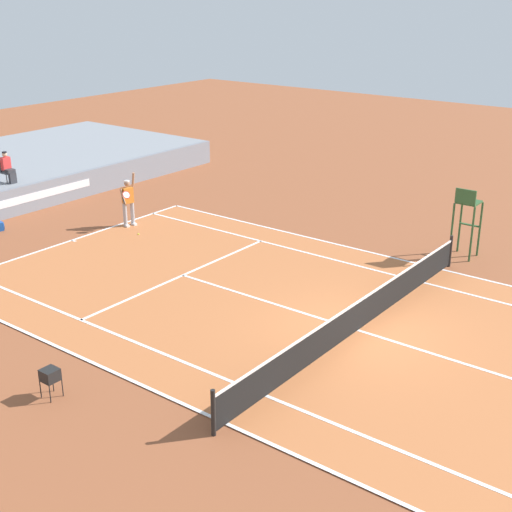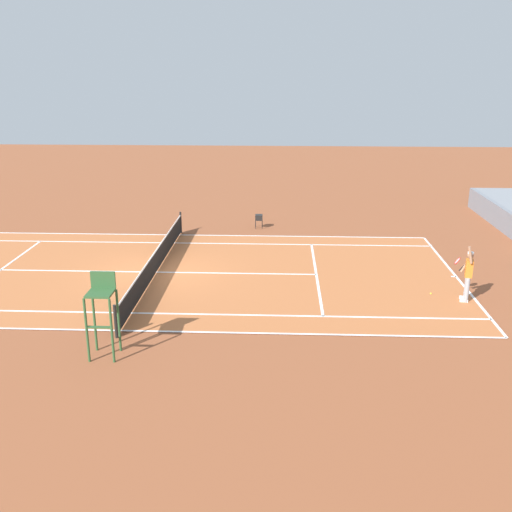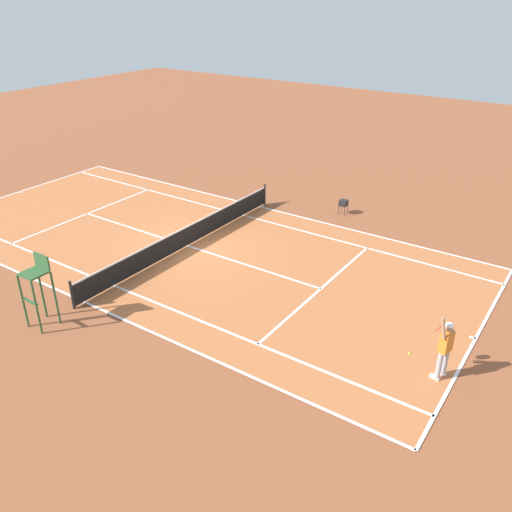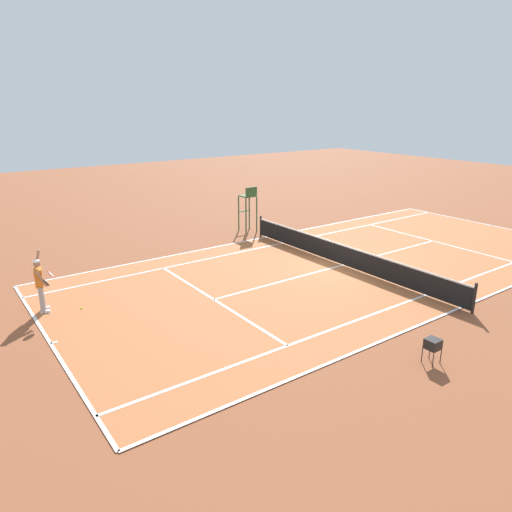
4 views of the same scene
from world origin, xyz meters
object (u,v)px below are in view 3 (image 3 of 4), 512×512
(tennis_player, at_px, (444,348))
(umpire_chair, at_px, (38,283))
(tennis_ball, at_px, (410,353))
(ball_hopper, at_px, (344,203))

(tennis_player, height_order, umpire_chair, umpire_chair)
(tennis_player, relative_size, tennis_ball, 30.63)
(tennis_player, distance_m, ball_hopper, 12.22)
(tennis_ball, relative_size, umpire_chair, 0.03)
(umpire_chair, distance_m, ball_hopper, 14.65)
(tennis_player, distance_m, umpire_chair, 12.40)
(tennis_ball, height_order, ball_hopper, ball_hopper)
(tennis_ball, bearing_deg, umpire_chair, -63.75)
(tennis_player, height_order, ball_hopper, tennis_player)
(tennis_ball, relative_size, ball_hopper, 0.10)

